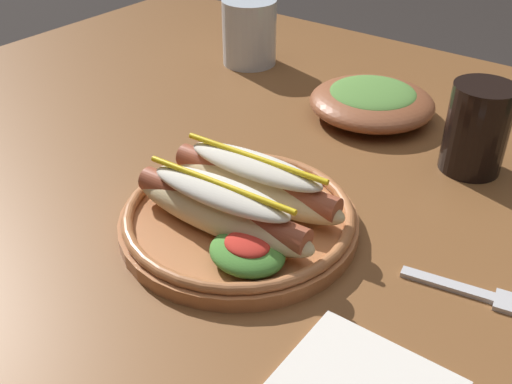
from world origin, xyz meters
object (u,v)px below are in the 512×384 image
(hot_dog_plate, at_px, (239,209))
(side_bowl, at_px, (372,101))
(soda_cup, at_px, (477,129))
(fork, at_px, (478,294))
(water_cup, at_px, (249,32))

(hot_dog_plate, distance_m, side_bowl, 0.32)
(soda_cup, bearing_deg, fork, -67.43)
(side_bowl, bearing_deg, hot_dog_plate, -87.14)
(soda_cup, relative_size, side_bowl, 0.62)
(fork, xyz_separation_m, soda_cup, (-0.09, 0.21, 0.05))
(soda_cup, height_order, water_cup, soda_cup)
(hot_dog_plate, bearing_deg, fork, 12.71)
(fork, xyz_separation_m, side_bowl, (-0.25, 0.27, 0.02))
(hot_dog_plate, xyz_separation_m, soda_cup, (0.15, 0.27, 0.03))
(hot_dog_plate, bearing_deg, water_cup, 126.20)
(water_cup, bearing_deg, hot_dog_plate, -53.80)
(hot_dog_plate, relative_size, soda_cup, 2.30)
(water_cup, bearing_deg, side_bowl, -12.75)
(hot_dog_plate, height_order, side_bowl, hot_dog_plate)
(side_bowl, bearing_deg, water_cup, 167.25)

